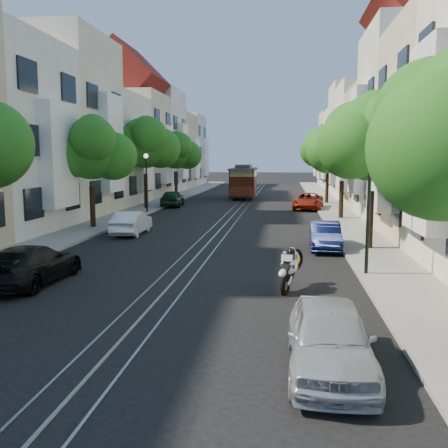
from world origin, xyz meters
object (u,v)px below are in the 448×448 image
(cable_car, at_px, (244,180))
(parked_car_e_near, at_px, (330,338))
(sportbike_rider, at_px, (290,267))
(parked_car_w_far, at_px, (172,198))
(parked_car_w_mid, at_px, (131,223))
(tree_e_d, at_px, (329,147))
(parked_car_e_mid, at_px, (325,236))
(parked_car_e_far, at_px, (308,201))
(tree_w_b, at_px, (92,150))
(tree_e_b, at_px, (374,140))
(parked_car_w_near, at_px, (31,264))
(lamp_east, at_px, (369,192))
(tree_e_c, at_px, (344,148))
(tree_w_d, at_px, (176,152))
(lamp_west, at_px, (146,174))
(tree_w_c, at_px, (146,144))

(cable_car, xyz_separation_m, parked_car_e_near, (4.90, -40.59, -1.13))
(parked_car_e_near, bearing_deg, sportbike_rider, 97.37)
(parked_car_w_far, bearing_deg, parked_car_w_mid, 90.85)
(tree_e_d, bearing_deg, parked_car_w_far, -163.69)
(sportbike_rider, height_order, parked_car_e_mid, sportbike_rider)
(tree_e_d, distance_m, parked_car_e_far, 6.61)
(tree_w_b, distance_m, parked_car_w_far, 13.84)
(tree_e_b, distance_m, parked_car_e_far, 17.86)
(parked_car_w_near, bearing_deg, cable_car, -94.19)
(parked_car_w_mid, bearing_deg, parked_car_e_far, -126.06)
(parked_car_e_far, bearing_deg, parked_car_w_mid, -117.20)
(parked_car_w_mid, bearing_deg, lamp_east, 141.33)
(tree_e_c, height_order, tree_e_d, tree_e_d)
(tree_w_d, height_order, parked_car_w_near, tree_w_d)
(lamp_east, distance_m, lamp_west, 21.97)
(tree_e_d, relative_size, parked_car_e_near, 1.78)
(cable_car, relative_size, parked_car_w_mid, 2.11)
(tree_w_b, bearing_deg, cable_car, 73.77)
(tree_e_d, height_order, parked_car_w_near, tree_e_d)
(tree_e_d, height_order, cable_car, tree_e_d)
(sportbike_rider, relative_size, parked_car_e_far, 0.41)
(parked_car_e_near, bearing_deg, tree_w_d, 106.94)
(cable_car, height_order, parked_car_e_far, cable_car)
(tree_e_d, bearing_deg, tree_w_c, -157.38)
(lamp_east, height_order, cable_car, lamp_east)
(tree_w_b, height_order, sportbike_rider, tree_w_b)
(lamp_east, relative_size, parked_car_e_near, 1.08)
(tree_e_c, bearing_deg, tree_e_b, -90.00)
(tree_e_b, relative_size, parked_car_e_mid, 1.83)
(tree_w_c, relative_size, parked_car_e_far, 1.55)
(cable_car, bearing_deg, lamp_west, -111.95)
(tree_e_b, height_order, parked_car_e_mid, tree_e_b)
(parked_car_w_far, bearing_deg, sportbike_rider, 106.57)
(tree_e_b, relative_size, sportbike_rider, 3.56)
(tree_e_c, height_order, lamp_west, tree_e_c)
(tree_e_d, height_order, parked_car_e_near, tree_e_d)
(parked_car_w_near, bearing_deg, parked_car_e_near, 149.94)
(tree_w_c, bearing_deg, tree_e_b, -48.01)
(tree_e_c, bearing_deg, parked_car_e_far, 106.52)
(tree_w_c, xyz_separation_m, parked_car_e_mid, (12.47, -15.93, -4.47))
(lamp_east, distance_m, parked_car_w_near, 11.16)
(tree_w_b, bearing_deg, sportbike_rider, -47.79)
(tree_w_b, distance_m, tree_w_d, 22.00)
(tree_e_c, xyz_separation_m, parked_car_e_mid, (-1.93, -10.93, -4.00))
(tree_e_c, distance_m, parked_car_e_mid, 11.80)
(tree_w_b, height_order, lamp_west, tree_w_b)
(tree_e_b, xyz_separation_m, cable_car, (-7.76, 27.80, -2.95))
(lamp_west, distance_m, parked_car_e_near, 28.03)
(tree_w_d, xyz_separation_m, parked_car_e_mid, (12.47, -26.93, -4.00))
(tree_e_c, xyz_separation_m, parked_car_w_mid, (-11.66, -7.76, -3.98))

